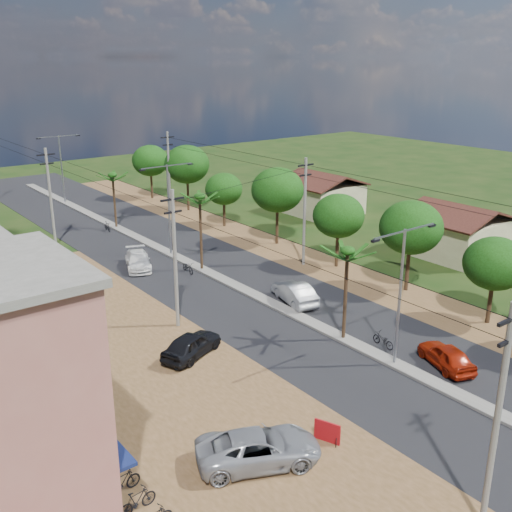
{
  "coord_description": "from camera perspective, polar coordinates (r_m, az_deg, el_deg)",
  "views": [
    {
      "loc": [
        -24.63,
        -19.06,
        16.56
      ],
      "look_at": [
        0.28,
        13.14,
        3.0
      ],
      "focal_mm": 42.0,
      "sensor_mm": 36.0,
      "label": 1
    }
  ],
  "objects": [
    {
      "name": "tree_east_b",
      "position": [
        40.86,
        21.8,
        -0.68
      ],
      "size": [
        4.0,
        4.0,
        5.83
      ],
      "color": "black",
      "rests_on": "ground"
    },
    {
      "name": "dirt_lot_west",
      "position": [
        33.15,
        -16.02,
        -12.31
      ],
      "size": [
        18.0,
        46.0,
        0.04
      ],
      "primitive_type": "cube",
      "color": "#533B1C",
      "rests_on": "ground"
    },
    {
      "name": "streetlight_mid",
      "position": [
        51.83,
        -8.33,
        5.1
      ],
      "size": [
        5.1,
        0.18,
        8.0
      ],
      "color": "gray",
      "rests_on": "ground"
    },
    {
      "name": "utility_pole_w_a",
      "position": [
        23.07,
        22.03,
        -13.85
      ],
      "size": [
        1.6,
        0.24,
        9.0
      ],
      "color": "#605E56",
      "rests_on": "ground"
    },
    {
      "name": "roadside_sign",
      "position": [
        28.25,
        6.8,
        -16.32
      ],
      "size": [
        0.55,
        1.19,
        1.05
      ],
      "rotation": [
        0.0,
        0.0,
        0.39
      ],
      "color": "maroon",
      "rests_on": "ground"
    },
    {
      "name": "streetlight_far",
      "position": [
        74.26,
        -18.06,
        8.41
      ],
      "size": [
        5.1,
        0.18,
        8.0
      ],
      "color": "gray",
      "rests_on": "ground"
    },
    {
      "name": "utility_pole_w_c",
      "position": [
        57.15,
        -19.0,
        5.5
      ],
      "size": [
        1.6,
        0.24,
        9.0
      ],
      "color": "#605E56",
      "rests_on": "ground"
    },
    {
      "name": "tree_east_c",
      "position": [
        44.66,
        14.55,
        2.64
      ],
      "size": [
        4.6,
        4.6,
        6.83
      ],
      "color": "black",
      "rests_on": "ground"
    },
    {
      "name": "tree_east_g",
      "position": [
        67.6,
        -6.6,
        8.66
      ],
      "size": [
        5.0,
        5.0,
        7.38
      ],
      "color": "black",
      "rests_on": "ground"
    },
    {
      "name": "palm_median_near",
      "position": [
        35.5,
        8.71,
        0.11
      ],
      "size": [
        2.0,
        2.0,
        6.15
      ],
      "color": "black",
      "rests_on": "ground"
    },
    {
      "name": "median",
      "position": [
        47.45,
        -3.86,
        -1.93
      ],
      "size": [
        1.0,
        90.0,
        0.18
      ],
      "primitive_type": "cube",
      "color": "#605E56",
      "rests_on": "ground"
    },
    {
      "name": "car_silver_mid",
      "position": [
        42.34,
        3.7,
        -3.55
      ],
      "size": [
        2.63,
        4.78,
        1.49
      ],
      "primitive_type": "imported",
      "rotation": [
        0.0,
        0.0,
        2.9
      ],
      "color": "#94979B",
      "rests_on": "ground"
    },
    {
      "name": "streetlight_near",
      "position": [
        33.3,
        13.6,
        -2.83
      ],
      "size": [
        5.1,
        0.18,
        8.0
      ],
      "color": "gray",
      "rests_on": "ground"
    },
    {
      "name": "house_east_near",
      "position": [
        55.11,
        18.56,
        2.55
      ],
      "size": [
        7.6,
        7.5,
        4.6
      ],
      "color": "tan",
      "rests_on": "ground"
    },
    {
      "name": "moto_rider_west_b",
      "position": [
        61.51,
        -13.98,
        2.71
      ],
      "size": [
        0.6,
        1.62,
        0.95
      ],
      "primitive_type": "imported",
      "rotation": [
        0.0,
        0.0,
        -0.1
      ],
      "color": "black",
      "rests_on": "ground"
    },
    {
      "name": "ground",
      "position": [
        35.28,
        13.01,
        -10.1
      ],
      "size": [
        160.0,
        160.0,
        0.0
      ],
      "primitive_type": "plane",
      "color": "black",
      "rests_on": "ground"
    },
    {
      "name": "car_parked_dark",
      "position": [
        35.2,
        -6.16,
        -8.43
      ],
      "size": [
        4.58,
        3.19,
        1.45
      ],
      "primitive_type": "imported",
      "rotation": [
        0.0,
        0.0,
        1.96
      ],
      "color": "black",
      "rests_on": "ground"
    },
    {
      "name": "moto_rider_east",
      "position": [
        36.96,
        12.01,
        -7.88
      ],
      "size": [
        0.7,
        1.7,
        0.87
      ],
      "primitive_type": "imported",
      "rotation": [
        0.0,
        0.0,
        3.07
      ],
      "color": "black",
      "rests_on": "ground"
    },
    {
      "name": "utility_pole_e_b",
      "position": [
        49.0,
        4.65,
        4.42
      ],
      "size": [
        1.6,
        0.24,
        9.0
      ],
      "color": "#605E56",
      "rests_on": "ground"
    },
    {
      "name": "car_red_near",
      "position": [
        35.52,
        17.67,
        -9.09
      ],
      "size": [
        2.88,
        4.28,
        1.35
      ],
      "primitive_type": "imported",
      "rotation": [
        0.0,
        0.0,
        2.79
      ],
      "color": "maroon",
      "rests_on": "ground"
    },
    {
      "name": "house_east_far",
      "position": [
        67.07,
        6.28,
        6.12
      ],
      "size": [
        7.6,
        7.5,
        4.6
      ],
      "color": "tan",
      "rests_on": "ground"
    },
    {
      "name": "tree_east_e",
      "position": [
        54.68,
        2.06,
        6.3
      ],
      "size": [
        4.8,
        4.8,
        7.14
      ],
      "color": "black",
      "rests_on": "ground"
    },
    {
      "name": "utility_pole_w_b",
      "position": [
        37.62,
        -7.73,
        -0.04
      ],
      "size": [
        1.6,
        0.24,
        9.0
      ],
      "color": "#605E56",
      "rests_on": "ground"
    },
    {
      "name": "tree_east_f",
      "position": [
        60.93,
        -3.09,
        6.39
      ],
      "size": [
        3.8,
        3.8,
        5.52
      ],
      "color": "black",
      "rests_on": "ground"
    },
    {
      "name": "palm_median_far",
      "position": [
        61.37,
        -13.5,
        7.31
      ],
      "size": [
        2.0,
        2.0,
        5.85
      ],
      "color": "black",
      "rests_on": "ground"
    },
    {
      "name": "road",
      "position": [
        45.17,
        -1.72,
        -3.06
      ],
      "size": [
        12.0,
        110.0,
        0.04
      ],
      "primitive_type": "cube",
      "color": "black",
      "rests_on": "ground"
    },
    {
      "name": "tree_east_d",
      "position": [
        49.0,
        7.86,
        3.8
      ],
      "size": [
        4.2,
        4.2,
        6.13
      ],
      "color": "black",
      "rests_on": "ground"
    },
    {
      "name": "dirt_shoulder_east",
      "position": [
        50.32,
        6.12,
        -0.88
      ],
      "size": [
        5.0,
        90.0,
        0.03
      ],
      "primitive_type": "cube",
      "color": "#533B1C",
      "rests_on": "ground"
    },
    {
      "name": "moto_rider_west_a",
      "position": [
        48.47,
        -6.5,
        -1.1
      ],
      "size": [
        0.75,
        1.79,
        0.92
      ],
      "primitive_type": "imported",
      "rotation": [
        0.0,
        0.0,
        -0.08
      ],
      "color": "black",
      "rests_on": "ground"
    },
    {
      "name": "car_parked_silver",
      "position": [
        26.71,
        0.25,
        -17.88
      ],
      "size": [
        5.91,
        4.48,
        1.49
      ],
      "primitive_type": "imported",
      "rotation": [
        0.0,
        0.0,
        1.14
      ],
      "color": "#94979B",
      "rests_on": "ground"
    },
    {
      "name": "utility_pole_e_c",
      "position": [
        66.54,
        -8.29,
        8.02
      ],
      "size": [
        1.6,
        0.24,
        9.0
      ],
      "color": "#605E56",
      "rests_on": "ground"
    },
    {
      "name": "car_white_far",
      "position": [
        50.05,
        -11.17,
        -0.45
      ],
      "size": [
        3.45,
        4.97,
        1.34
      ],
      "primitive_type": "imported",
      "rotation": [
        0.0,
        0.0,
        -0.38
      ],
      "color": "silver",
      "rests_on": "ground"
    },
    {
      "name": "tree_east_h",
      "position": [
        74.43,
        -10.03,
        8.93
      ],
      "size": [
        4.4,
        4.4,
        6.52
      ],
      "color": "black",
      "rests_on": "ground"
    },
    {
      "name": "palm_median_mid",
      "position": [
        47.39,
        -5.37,
        5.34
      ],
      "size": [
        2.0,
        2.0,
        6.55
      ],
      "color": "black",
      "rests_on": "ground"
    }
  ]
}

